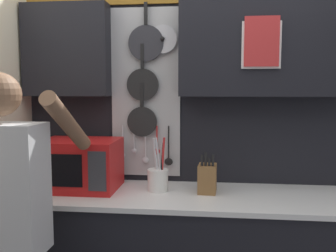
# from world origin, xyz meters

# --- Properties ---
(back_wall_unit) EXTENTS (2.69, 0.23, 2.44)m
(back_wall_unit) POSITION_xyz_m (0.02, 0.28, 1.49)
(back_wall_unit) COLOR black
(back_wall_unit) RESTS_ON ground_plane
(microwave) EXTENTS (0.49, 0.38, 0.32)m
(microwave) POSITION_xyz_m (-0.62, 0.05, 1.09)
(microwave) COLOR red
(microwave) RESTS_ON base_cabinet_counter
(knife_block) EXTENTS (0.12, 0.16, 0.26)m
(knife_block) POSITION_xyz_m (0.19, 0.05, 1.03)
(knife_block) COLOR brown
(knife_block) RESTS_ON base_cabinet_counter
(utensil_crock) EXTENTS (0.13, 0.13, 0.34)m
(utensil_crock) POSITION_xyz_m (-0.12, 0.05, 1.02)
(utensil_crock) COLOR white
(utensil_crock) RESTS_ON base_cabinet_counter
(person) EXTENTS (0.54, 0.60, 1.65)m
(person) POSITION_xyz_m (-0.74, -0.63, 0.98)
(person) COLOR #383842
(person) RESTS_ON ground_plane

